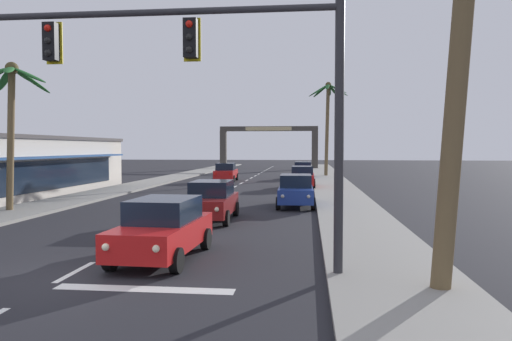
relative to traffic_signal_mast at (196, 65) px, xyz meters
name	(u,v)px	position (x,y,z in m)	size (l,w,h in m)	color
ground_plane	(62,279)	(-3.07, -0.74, -5.08)	(220.00, 220.00, 0.00)	#232328
sidewalk_right	(340,195)	(4.73, 19.26, -5.01)	(3.20, 110.00, 0.14)	gray
sidewalk_left	(104,193)	(-10.87, 19.26, -5.01)	(3.20, 110.00, 0.14)	gray
lane_markings	(225,195)	(-2.66, 19.37, -5.08)	(4.28, 87.70, 0.01)	silver
traffic_signal_mast	(196,65)	(0.00, 0.00, 0.00)	(11.05, 0.41, 7.21)	#2D2D33
sedan_lead_at_stop_bar	(163,228)	(-1.33, 1.53, -4.23)	(2.10, 4.51, 1.68)	red
sedan_third_in_queue	(211,200)	(-1.40, 8.59, -4.23)	(1.99, 4.47, 1.68)	maroon
sedan_oncoming_far	(226,172)	(-4.83, 32.14, -4.23)	(2.08, 4.50, 1.68)	red
sedan_parked_nearest_kerb	(303,177)	(2.27, 25.39, -4.23)	(1.97, 4.46, 1.68)	red
sedan_parked_mid_kerb	(296,190)	(2.05, 13.78, -4.23)	(2.01, 4.48, 1.68)	navy
sedan_parked_far_kerb	(303,170)	(2.20, 36.73, -4.23)	(2.05, 4.49, 1.68)	navy
palm_left_second	(12,101)	(-11.21, 9.94, 0.21)	(3.74, 3.99, 7.12)	brown
palm_right_farthest	(328,110)	(4.73, 40.15, 2.03)	(4.24, 4.60, 10.05)	brown
town_gateway_arch	(269,141)	(-3.07, 58.81, -1.02)	(14.39, 0.90, 6.23)	#423D38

